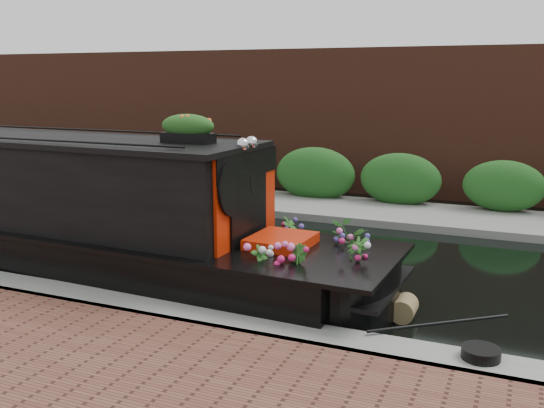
% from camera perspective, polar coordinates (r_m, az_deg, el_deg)
% --- Properties ---
extents(ground, '(80.00, 80.00, 0.00)m').
position_cam_1_polar(ground, '(11.30, -4.13, -4.68)').
color(ground, black).
rests_on(ground, ground).
extents(near_bank_coping, '(40.00, 0.60, 0.50)m').
position_cam_1_polar(near_bank_coping, '(8.67, -14.29, -10.26)').
color(near_bank_coping, gray).
rests_on(near_bank_coping, ground).
extents(far_bank_path, '(40.00, 2.40, 0.34)m').
position_cam_1_polar(far_bank_path, '(15.04, 3.19, -0.49)').
color(far_bank_path, slate).
rests_on(far_bank_path, ground).
extents(far_hedge, '(40.00, 1.10, 2.80)m').
position_cam_1_polar(far_hedge, '(15.87, 4.30, 0.15)').
color(far_hedge, '#1F521B').
rests_on(far_hedge, ground).
extents(far_brick_wall, '(40.00, 1.00, 8.00)m').
position_cam_1_polar(far_brick_wall, '(17.84, 6.48, 1.40)').
color(far_brick_wall, '#53291C').
rests_on(far_brick_wall, ground).
extents(narrowboat, '(12.48, 2.64, 2.91)m').
position_cam_1_polar(narrowboat, '(11.36, -22.10, -0.94)').
color(narrowboat, black).
rests_on(narrowboat, ground).
extents(rope_fender, '(0.32, 0.41, 0.32)m').
position_cam_1_polar(rope_fender, '(8.45, 12.34, -9.57)').
color(rope_fender, olive).
rests_on(rope_fender, ground).
extents(coiled_mooring_rope, '(0.42, 0.42, 0.12)m').
position_cam_1_polar(coiled_mooring_rope, '(7.04, 19.07, -13.13)').
color(coiled_mooring_rope, black).
rests_on(coiled_mooring_rope, near_bank_coping).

